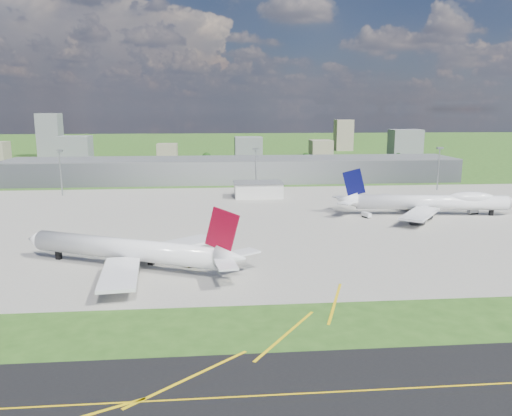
{
  "coord_description": "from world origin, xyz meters",
  "views": [
    {
      "loc": [
        -15.47,
        -171.67,
        47.98
      ],
      "look_at": [
        1.97,
        24.04,
        9.0
      ],
      "focal_mm": 35.0,
      "sensor_mm": 36.0,
      "label": 1
    }
  ],
  "objects": [
    {
      "name": "ground",
      "position": [
        0.0,
        150.0,
        0.0
      ],
      "size": [
        1400.0,
        1400.0,
        0.0
      ],
      "primitive_type": "plane",
      "color": "#2B5319",
      "rests_on": "ground"
    },
    {
      "name": "apron",
      "position": [
        10.0,
        40.0,
        0.04
      ],
      "size": [
        360.0,
        190.0,
        0.08
      ],
      "primitive_type": "cube",
      "color": "gray",
      "rests_on": "ground"
    },
    {
      "name": "terminal",
      "position": [
        0.0,
        165.0,
        7.5
      ],
      "size": [
        300.0,
        42.0,
        15.0
      ],
      "primitive_type": "cube",
      "color": "slate",
      "rests_on": "ground"
    },
    {
      "name": "ops_building",
      "position": [
        10.0,
        100.0,
        4.0
      ],
      "size": [
        26.0,
        16.0,
        8.0
      ],
      "primitive_type": "cube",
      "color": "silver",
      "rests_on": "ground"
    },
    {
      "name": "mast_west",
      "position": [
        -100.0,
        115.0,
        17.71
      ],
      "size": [
        3.5,
        2.0,
        25.9
      ],
      "color": "gray",
      "rests_on": "ground"
    },
    {
      "name": "mast_center",
      "position": [
        10.0,
        115.0,
        17.71
      ],
      "size": [
        3.5,
        2.0,
        25.9
      ],
      "color": "gray",
      "rests_on": "ground"
    },
    {
      "name": "mast_east",
      "position": [
        120.0,
        115.0,
        17.71
      ],
      "size": [
        3.5,
        2.0,
        25.9
      ],
      "color": "gray",
      "rests_on": "ground"
    },
    {
      "name": "airliner_red_twin",
      "position": [
        -40.22,
        -22.38,
        5.63
      ],
      "size": [
        72.62,
        54.69,
        21.16
      ],
      "rotation": [
        0.0,
        0.0,
        2.71
      ],
      "color": "white",
      "rests_on": "ground"
    },
    {
      "name": "airliner_blue_quad",
      "position": [
        84.81,
        45.25,
        6.0
      ],
      "size": [
        82.67,
        64.41,
        21.6
      ],
      "rotation": [
        0.0,
        0.0,
        -0.12
      ],
      "color": "white",
      "rests_on": "ground"
    },
    {
      "name": "tug_yellow",
      "position": [
        -22.05,
        -22.52,
        0.9
      ],
      "size": [
        3.89,
        2.95,
        1.73
      ],
      "rotation": [
        0.0,
        0.0,
        0.32
      ],
      "color": "#CABE0B",
      "rests_on": "ground"
    },
    {
      "name": "van_white_near",
      "position": [
        53.48,
        42.22,
        1.2
      ],
      "size": [
        3.72,
        5.01,
        2.37
      ],
      "rotation": [
        0.0,
        0.0,
        1.99
      ],
      "color": "white",
      "rests_on": "ground"
    },
    {
      "name": "van_white_far",
      "position": [
        105.34,
        45.56,
        1.29
      ],
      "size": [
        5.3,
        3.19,
        2.55
      ],
      "rotation": [
        0.0,
        0.0,
        0.19
      ],
      "color": "silver",
      "rests_on": "ground"
    },
    {
      "name": "bldg_w",
      "position": [
        -140.0,
        300.0,
        12.0
      ],
      "size": [
        28.0,
        22.0,
        24.0
      ],
      "primitive_type": "cube",
      "color": "slate",
      "rests_on": "ground"
    },
    {
      "name": "bldg_cw",
      "position": [
        -60.0,
        340.0,
        7.0
      ],
      "size": [
        20.0,
        18.0,
        14.0
      ],
      "primitive_type": "cube",
      "color": "gray",
      "rests_on": "ground"
    },
    {
      "name": "bldg_c",
      "position": [
        20.0,
        310.0,
        11.0
      ],
      "size": [
        26.0,
        20.0,
        22.0
      ],
      "primitive_type": "cube",
      "color": "slate",
      "rests_on": "ground"
    },
    {
      "name": "bldg_ce",
      "position": [
        100.0,
        350.0,
        8.0
      ],
      "size": [
        22.0,
        24.0,
        16.0
      ],
      "primitive_type": "cube",
      "color": "gray",
      "rests_on": "ground"
    },
    {
      "name": "bldg_e",
      "position": [
        180.0,
        320.0,
        14.0
      ],
      "size": [
        30.0,
        22.0,
        28.0
      ],
      "primitive_type": "cube",
      "color": "slate",
      "rests_on": "ground"
    },
    {
      "name": "bldg_tall_w",
      "position": [
        -180.0,
        360.0,
        22.0
      ],
      "size": [
        22.0,
        20.0,
        44.0
      ],
      "primitive_type": "cube",
      "color": "slate",
      "rests_on": "ground"
    },
    {
      "name": "bldg_tall_e",
      "position": [
        140.0,
        410.0,
        18.0
      ],
      "size": [
        20.0,
        18.0,
        36.0
      ],
      "primitive_type": "cube",
      "color": "gray",
      "rests_on": "ground"
    },
    {
      "name": "tree_w",
      "position": [
        -110.0,
        265.0,
        4.86
      ],
      "size": [
        6.75,
        6.75,
        8.25
      ],
      "color": "#382314",
      "rests_on": "ground"
    },
    {
      "name": "tree_c",
      "position": [
        -20.0,
        280.0,
        5.84
      ],
      "size": [
        8.1,
        8.1,
        9.9
      ],
      "color": "#382314",
      "rests_on": "ground"
    },
    {
      "name": "tree_e",
      "position": [
        70.0,
        275.0,
        5.51
      ],
      "size": [
        7.65,
        7.65,
        9.35
      ],
      "color": "#382314",
      "rests_on": "ground"
    },
    {
      "name": "tree_far_e",
      "position": [
        160.0,
        285.0,
        4.53
      ],
      "size": [
        6.3,
        6.3,
        7.7
      ],
      "color": "#382314",
      "rests_on": "ground"
    }
  ]
}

